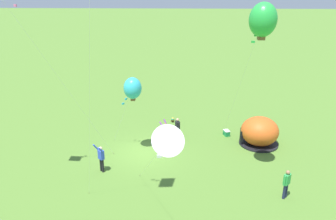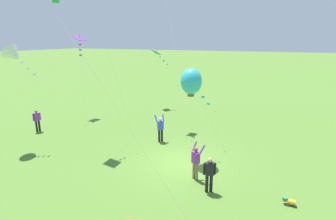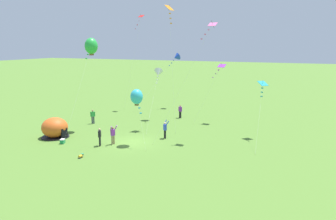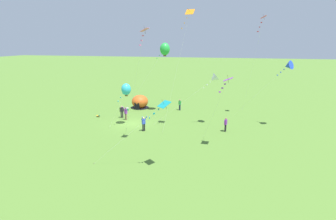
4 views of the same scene
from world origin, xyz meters
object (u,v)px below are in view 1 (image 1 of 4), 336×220
(cooler_box, at_px, (226,133))
(kite_green, at_px, (263,20))
(kite_cyan, at_px, (133,88))
(person_arms_raised, at_px, (165,132))
(person_with_toddler, at_px, (178,128))
(person_flying_kite, at_px, (101,157))
(popup_tent, at_px, (259,132))
(kite_white, at_px, (166,143))
(toddler_crawling, at_px, (173,120))
(person_watching_sky, at_px, (286,183))

(cooler_box, height_order, kite_green, kite_green)
(kite_cyan, bearing_deg, person_arms_raised, -152.76)
(cooler_box, height_order, kite_cyan, kite_cyan)
(cooler_box, bearing_deg, person_with_toddler, 12.37)
(cooler_box, height_order, person_flying_kite, person_flying_kite)
(person_flying_kite, relative_size, kite_cyan, 0.35)
(person_with_toddler, bearing_deg, popup_tent, 174.75)
(person_with_toddler, bearing_deg, person_arms_raised, 47.73)
(popup_tent, bearing_deg, kite_white, 62.52)
(kite_green, bearing_deg, person_arms_raised, -38.82)
(cooler_box, distance_m, toddler_crawling, 4.98)
(person_flying_kite, bearing_deg, cooler_box, -146.38)
(popup_tent, xyz_separation_m, kite_cyan, (8.89, 1.47, 3.63))
(cooler_box, distance_m, person_watching_sky, 8.21)
(person_watching_sky, bearing_deg, person_with_toddler, -49.60)
(toddler_crawling, height_order, person_with_toddler, person_with_toddler)
(person_flying_kite, bearing_deg, person_watching_sky, 167.97)
(person_flying_kite, height_order, person_arms_raised, same)
(person_with_toddler, bearing_deg, kite_white, 88.88)
(toddler_crawling, bearing_deg, person_flying_kite, 62.99)
(person_with_toddler, height_order, kite_white, kite_white)
(popup_tent, height_order, toddler_crawling, popup_tent)
(kite_white, bearing_deg, person_flying_kite, -60.21)
(kite_green, bearing_deg, person_watching_sky, 131.01)
(person_flying_kite, height_order, kite_white, kite_white)
(cooler_box, distance_m, kite_white, 15.01)
(person_with_toddler, distance_m, kite_green, 10.68)
(kite_cyan, bearing_deg, kite_green, 156.91)
(popup_tent, relative_size, person_arms_raised, 1.49)
(toddler_crawling, bearing_deg, kite_white, 90.81)
(popup_tent, xyz_separation_m, kite_white, (6.19, 11.91, 4.93))
(person_arms_raised, bearing_deg, kite_white, 93.07)
(toddler_crawling, distance_m, person_arms_raised, 4.45)
(popup_tent, height_order, person_watching_sky, popup_tent)
(person_with_toddler, height_order, kite_cyan, kite_cyan)
(toddler_crawling, relative_size, kite_green, 0.05)
(person_watching_sky, height_order, person_with_toddler, same)
(person_with_toddler, bearing_deg, kite_green, 130.17)
(person_with_toddler, xyz_separation_m, kite_white, (0.24, 12.45, 4.96))
(popup_tent, bearing_deg, person_arms_raised, 3.36)
(person_watching_sky, bearing_deg, kite_cyan, -29.34)
(popup_tent, relative_size, kite_green, 0.28)
(person_flying_kite, distance_m, kite_cyan, 4.86)
(kite_green, bearing_deg, kite_white, 58.17)
(person_flying_kite, xyz_separation_m, kite_cyan, (-1.70, -2.75, 3.62))
(popup_tent, height_order, cooler_box, popup_tent)
(cooler_box, height_order, person_arms_raised, person_arms_raised)
(kite_green, relative_size, kite_cyan, 1.90)
(person_arms_raised, distance_m, kite_white, 12.53)
(kite_cyan, xyz_separation_m, kite_white, (-2.70, 10.44, 1.30))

